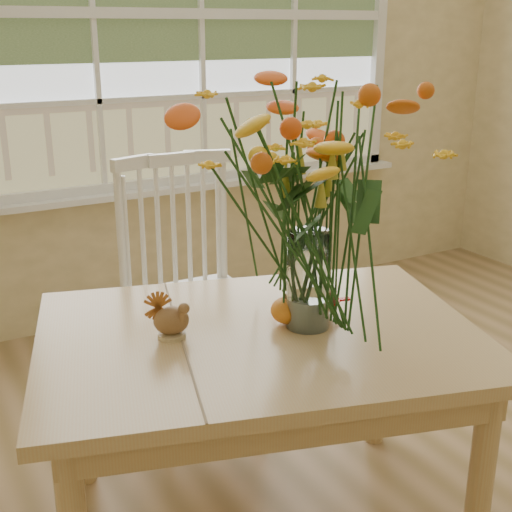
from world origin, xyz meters
TOP-DOWN VIEW (x-y plane):
  - wall_back at (0.00, 2.25)m, footprint 4.00×0.02m
  - window at (0.00, 2.21)m, footprint 2.42×0.12m
  - dining_table at (-0.65, 0.48)m, footprint 1.44×1.20m
  - windsor_chair at (-0.56, 1.23)m, footprint 0.48×0.46m
  - flower_vase at (-0.51, 0.44)m, footprint 0.59×0.59m
  - pumpkin at (-0.55, 0.49)m, footprint 0.10×0.10m
  - turkey_figurine at (-0.88, 0.57)m, footprint 0.12×0.10m
  - dark_gourd at (-0.43, 0.49)m, footprint 0.12×0.09m

SIDE VIEW (x-z plane):
  - windsor_chair at x=-0.56m, z-range 0.06..1.07m
  - dining_table at x=-0.65m, z-range 0.24..0.91m
  - pumpkin at x=-0.55m, z-range 0.66..0.74m
  - dark_gourd at x=-0.43m, z-range 0.66..0.75m
  - turkey_figurine at x=-0.88m, z-range 0.65..0.78m
  - flower_vase at x=-0.51m, z-range 0.74..1.44m
  - wall_back at x=0.00m, z-range 0.00..2.70m
  - window at x=0.00m, z-range 0.66..2.40m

